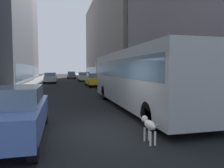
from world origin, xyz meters
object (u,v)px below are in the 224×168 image
Objects in this scene: transit_bus at (138,76)px; car_white_van at (84,77)px; car_silver_sedan at (50,78)px; car_yellow_taxi at (94,80)px; car_grey_wagon at (71,75)px; car_blue_hatchback at (11,113)px; dalmatian_dog at (149,125)px; traffic_light_near at (188,63)px.

transit_bus is 2.52× the size of car_white_van.
car_silver_sedan is 6.76m from car_white_van.
car_yellow_taxi is 0.94× the size of car_grey_wagon.
car_grey_wagon is at bearing 84.77° from car_blue_hatchback.
car_yellow_taxi and car_blue_hatchback have the same top height.
car_silver_sedan is (-5.60, 8.15, 0.00)m from car_yellow_taxi.
car_white_van is 4.75× the size of dalmatian_dog.
car_white_van is (5.60, 31.48, 0.00)m from car_blue_hatchback.
transit_bus reaches higher than car_yellow_taxi.
car_silver_sedan is at bearing 97.73° from dalmatian_dog.
traffic_light_near reaches higher than car_yellow_taxi.
car_grey_wagon is 0.99× the size of car_white_van.
car_grey_wagon is (-1.60, 24.12, -0.00)m from car_yellow_taxi.
car_yellow_taxi is at bearing 90.00° from transit_bus.
car_silver_sedan is 1.05× the size of car_white_van.
car_yellow_taxi is at bearing 74.01° from car_blue_hatchback.
car_white_van is (-0.00, 11.93, 0.00)m from car_yellow_taxi.
car_grey_wagon is at bearing 89.89° from dalmatian_dog.
dalmatian_dog is at bearing -133.95° from traffic_light_near.
transit_bus is at bearing 145.23° from traffic_light_near.
car_silver_sedan is 29.10m from dalmatian_dog.
transit_bus is 2.69× the size of car_yellow_taxi.
car_silver_sedan is (-5.60, 23.45, -0.95)m from transit_bus.
dalmatian_dog is (-1.69, -32.62, -0.31)m from car_white_van.
car_yellow_taxi is 9.89m from car_silver_sedan.
traffic_light_near is at bearing 46.05° from dalmatian_dog.
car_silver_sedan is 27.69m from car_blue_hatchback.
car_white_van is at bearing 90.00° from car_yellow_taxi.
car_grey_wagon is 0.95× the size of car_silver_sedan.
car_yellow_taxi and car_grey_wagon have the same top height.
dalmatian_dog is at bearing -107.38° from transit_bus.
car_silver_sedan is 1.07× the size of car_blue_hatchback.
traffic_light_near is (2.10, -1.46, 0.66)m from transit_bus.
car_silver_sedan is 1.41× the size of traffic_light_near.
transit_bus is 2.57× the size of car_blue_hatchback.
traffic_light_near is (2.10, -28.69, 1.61)m from car_white_van.
car_silver_sedan and car_blue_hatchback have the same top height.
car_blue_hatchback is 0.98× the size of car_white_van.
car_silver_sedan is (-4.00, -15.97, 0.00)m from car_grey_wagon.
traffic_light_near is at bearing -72.82° from car_silver_sedan.
dalmatian_dog is (-0.09, -44.80, -0.31)m from car_grey_wagon.
transit_bus is at bearing 72.62° from dalmatian_dog.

